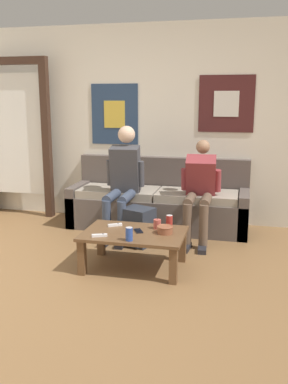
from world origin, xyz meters
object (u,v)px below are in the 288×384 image
object	(u,v)px
person_seated_teen	(200,187)
game_controller_near_right	(99,235)
person_seated_adult	(123,177)
cell_phone	(138,231)
coffee_table	(134,238)
ceramic_bowl	(165,229)
drink_can_red	(169,221)
couch	(159,204)
drink_can_blue	(129,234)
game_controller_near_left	(115,225)
backpack	(138,227)
pillar_candle	(157,224)

from	to	relation	value
person_seated_teen	game_controller_near_right	xyz separation A→B (m)	(-0.79, -1.24, -0.25)
person_seated_adult	cell_phone	xyz separation A→B (m)	(0.43, -0.97, -0.33)
person_seated_teen	coffee_table	bearing A→B (deg)	-116.13
ceramic_bowl	person_seated_adult	bearing A→B (deg)	125.45
person_seated_adult	drink_can_red	distance (m)	1.08
couch	cell_phone	size ratio (longest dim) A/B	14.81
drink_can_blue	couch	bearing A→B (deg)	92.26
game_controller_near_left	person_seated_adult	bearing A→B (deg)	100.65
cell_phone	person_seated_adult	bearing A→B (deg)	113.95
person_seated_teen	cell_phone	distance (m)	1.14
backpack	game_controller_near_left	distance (m)	0.55
backpack	drink_can_blue	bearing A→B (deg)	-80.31
game_controller_near_left	cell_phone	world-z (taller)	game_controller_near_left
cell_phone	backpack	bearing A→B (deg)	105.07
backpack	game_controller_near_left	size ratio (longest dim) A/B	3.07
ceramic_bowl	drink_can_blue	xyz separation A→B (m)	(-0.27, -0.28, 0.02)
coffee_table	ceramic_bowl	world-z (taller)	ceramic_bowl
backpack	pillar_candle	world-z (taller)	pillar_candle
cell_phone	drink_can_blue	bearing A→B (deg)	-92.71
pillar_candle	ceramic_bowl	bearing A→B (deg)	-52.37
person_seated_adult	person_seated_teen	world-z (taller)	person_seated_adult
ceramic_bowl	drink_can_red	xyz separation A→B (m)	(0.01, 0.20, 0.02)
drink_can_red	game_controller_near_left	world-z (taller)	drink_can_red
person_seated_teen	cell_phone	world-z (taller)	person_seated_teen
couch	game_controller_near_left	size ratio (longest dim) A/B	16.18
couch	drink_can_red	size ratio (longest dim) A/B	18.04
backpack	drink_can_blue	world-z (taller)	drink_can_blue
backpack	cell_phone	bearing A→B (deg)	-74.93
person_seated_teen	game_controller_near_right	distance (m)	1.49
drink_can_red	cell_phone	bearing A→B (deg)	-142.86
person_seated_adult	cell_phone	world-z (taller)	person_seated_adult
drink_can_blue	cell_phone	distance (m)	0.29
couch	drink_can_blue	distance (m)	1.65
drink_can_red	ceramic_bowl	bearing A→B (deg)	-91.93
person_seated_adult	backpack	bearing A→B (deg)	-52.86
couch	game_controller_near_right	xyz separation A→B (m)	(-0.23, -1.60, 0.08)
game_controller_near_right	cell_phone	xyz separation A→B (m)	(0.31, 0.24, -0.01)
ceramic_bowl	pillar_candle	size ratio (longest dim) A/B	1.50
drink_can_red	person_seated_teen	bearing A→B (deg)	75.57
person_seated_adult	backpack	distance (m)	0.66
coffee_table	drink_can_blue	world-z (taller)	drink_can_blue
ceramic_bowl	game_controller_near_right	size ratio (longest dim) A/B	1.07
ceramic_bowl	game_controller_near_right	world-z (taller)	ceramic_bowl
person_seated_teen	drink_can_blue	size ratio (longest dim) A/B	9.18
pillar_candle	backpack	bearing A→B (deg)	123.59
game_controller_near_left	cell_phone	distance (m)	0.29
drink_can_red	game_controller_near_right	distance (m)	0.73
backpack	drink_can_blue	distance (m)	0.95
drink_can_red	pillar_candle	bearing A→B (deg)	-147.34
coffee_table	person_seated_teen	xyz separation A→B (m)	(0.51, 1.04, 0.32)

